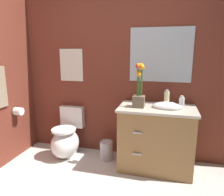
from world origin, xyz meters
TOP-DOWN VIEW (x-y plane):
  - wall_back at (0.20, 1.57)m, footprint 4.08×0.05m
  - toilet at (-0.63, 1.27)m, footprint 0.38×0.59m
  - vanity_cabinet at (0.64, 1.25)m, footprint 0.94×0.56m
  - flower_vase at (0.42, 1.20)m, footprint 0.14×0.14m
  - soap_bottle at (0.75, 1.37)m, footprint 0.07×0.07m
  - lotion_bottle at (0.93, 1.27)m, footprint 0.07×0.07m
  - trash_bin at (-0.03, 1.29)m, footprint 0.18×0.18m
  - wall_poster at (-0.63, 1.54)m, footprint 0.36×0.01m
  - wall_mirror at (0.64, 1.54)m, footprint 0.80×0.01m
  - toilet_paper_roll at (-1.24, 1.08)m, footprint 0.11×0.11m

SIDE VIEW (x-z plane):
  - trash_bin at x=-0.03m, z-range 0.00..0.27m
  - toilet at x=-0.63m, z-range -0.10..0.59m
  - vanity_cabinet at x=0.64m, z-range -0.08..0.92m
  - toilet_paper_roll at x=-1.24m, z-range 0.62..0.74m
  - lotion_bottle at x=0.93m, z-range 0.81..0.97m
  - soap_bottle at x=0.75m, z-range 0.81..1.01m
  - flower_vase at x=0.42m, z-range 0.76..1.30m
  - wall_back at x=0.20m, z-range 0.00..2.50m
  - wall_poster at x=-0.63m, z-range 1.07..1.53m
  - wall_mirror at x=0.64m, z-range 1.10..1.80m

